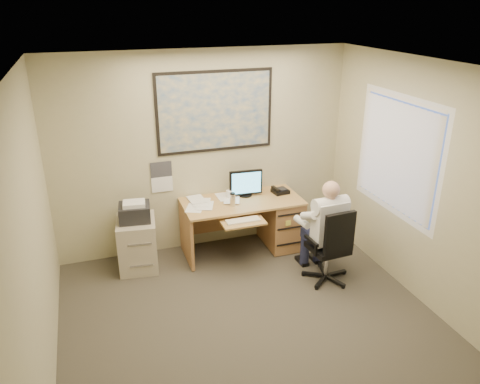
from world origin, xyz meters
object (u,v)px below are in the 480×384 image
object	(u,v)px
desk	(264,217)
person	(328,231)
filing_cabinet	(137,239)
office_chair	(328,260)

from	to	relation	value
desk	person	world-z (taller)	person
filing_cabinet	person	world-z (taller)	person
person	desk	bearing A→B (deg)	110.04
desk	office_chair	bearing A→B (deg)	-69.21
office_chair	person	bearing A→B (deg)	83.77
filing_cabinet	person	xyz separation A→B (m)	(2.18, -1.02, 0.25)
filing_cabinet	person	size ratio (longest dim) A/B	0.72
desk	person	distance (m)	1.12
desk	office_chair	world-z (taller)	desk
office_chair	desk	bearing A→B (deg)	106.92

